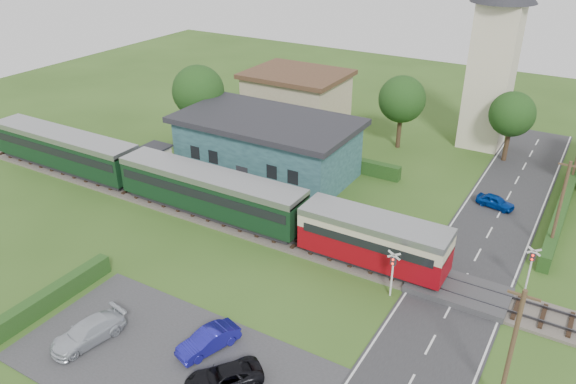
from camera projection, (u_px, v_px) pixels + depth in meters
The scene contains 28 objects.
ground at pixel (304, 263), 38.43m from camera, with size 120.00×120.00×0.00m, color #2D4C19.
railway_track at pixel (318, 248), 39.91m from camera, with size 76.00×3.20×0.49m.
road at pixel (449, 310), 33.87m from camera, with size 6.00×70.00×0.05m, color #28282B.
car_park at pixel (170, 363), 29.90m from camera, with size 17.00×9.00×0.08m, color #333335.
crossing_deck at pixel (458, 290), 35.31m from camera, with size 6.20×3.40×0.45m, color #333335.
platform at pixel (230, 196), 46.86m from camera, with size 30.00×3.00×0.45m, color gray.
equipment_hut at pixel (156, 159), 49.81m from camera, with size 2.30×2.30×2.55m.
station_building at pixel (267, 146), 50.18m from camera, with size 16.00×9.00×5.30m.
train at pixel (178, 182), 44.74m from camera, with size 43.20×2.90×3.40m.
church_tower at pixel (496, 44), 52.97m from camera, with size 6.00×6.00×17.60m.
house_west at pixel (297, 96), 63.15m from camera, with size 10.80×8.80×5.50m.
hedge_carpark at pixel (49, 298), 33.97m from camera, with size 0.80×9.00×1.20m, color #193814.
hedge_roadside at pixel (562, 209), 43.96m from camera, with size 0.80×18.00×1.20m, color #193814.
hedge_station at pixel (292, 150), 54.56m from camera, with size 22.00×0.80×1.30m, color #193814.
tree_a at pixel (198, 91), 55.82m from camera, with size 5.20×5.20×8.00m.
tree_b at pixel (402, 99), 54.69m from camera, with size 4.60×4.60×7.34m.
tree_c at pixel (512, 114), 51.84m from camera, with size 4.20×4.20×6.78m.
utility_pole_b at pixel (511, 350), 25.73m from camera, with size 1.40×0.22×7.00m.
utility_pole_c at pixel (560, 207), 37.99m from camera, with size 1.40×0.22×7.00m.
crossing_signal_near at pixel (393, 267), 34.23m from camera, with size 0.84×0.28×3.28m.
crossing_signal_far at pixel (531, 263), 34.64m from camera, with size 0.84×0.28×3.28m.
streetlamp_west at pixel (220, 96), 62.39m from camera, with size 0.30×0.30×5.15m.
car_on_road at pixel (495, 201), 45.23m from camera, with size 1.21×3.00×1.02m, color #022B8E.
car_park_blue at pixel (208, 340), 30.57m from camera, with size 1.26×3.62×1.19m, color navy.
car_park_silver at pixel (88, 332), 31.12m from camera, with size 1.74×4.28×1.24m, color silver.
car_park_dark at pixel (224, 378), 28.18m from camera, with size 1.83×3.96×1.10m, color black.
pedestrian_near at pixel (323, 207), 42.81m from camera, with size 0.62×0.41×1.69m, color gray.
pedestrian_far at pixel (175, 168), 48.92m from camera, with size 0.93×0.72×1.91m, color gray.
Camera 1 is at (15.40, -28.12, 21.76)m, focal length 35.00 mm.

